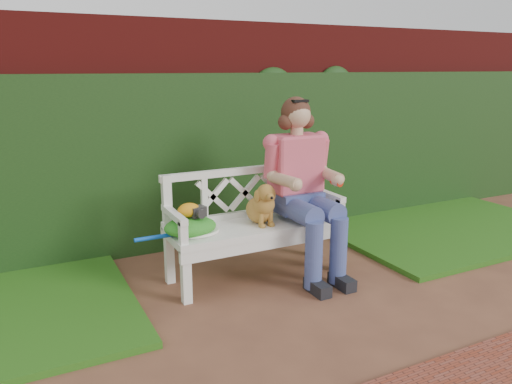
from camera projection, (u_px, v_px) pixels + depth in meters
name	position (u px, v px, depth m)	size (l,w,h in m)	color
ground	(301.00, 306.00, 3.77)	(60.00, 60.00, 0.00)	brown
brick_wall	(206.00, 133.00, 5.15)	(10.00, 0.30, 2.20)	#621210
ivy_hedge	(214.00, 160.00, 5.02)	(10.00, 0.18, 1.70)	#1E4014
grass_right	(441.00, 226.00, 5.59)	(2.60, 2.00, 0.05)	#224513
garden_bench	(256.00, 250.00, 4.26)	(1.58, 0.60, 0.48)	white
seated_woman	(299.00, 185.00, 4.29)	(0.65, 0.87, 1.55)	red
dog	(261.00, 203.00, 4.15)	(0.24, 0.33, 0.36)	#B37647
tennis_racket	(192.00, 232.00, 3.92)	(0.71, 0.30, 0.03)	beige
green_bag	(190.00, 226.00, 3.89)	(0.41, 0.32, 0.14)	#338A32
camera_item	(197.00, 212.00, 3.89)	(0.12, 0.09, 0.08)	#272727
baseball_glove	(189.00, 210.00, 3.87)	(0.18, 0.13, 0.11)	orange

